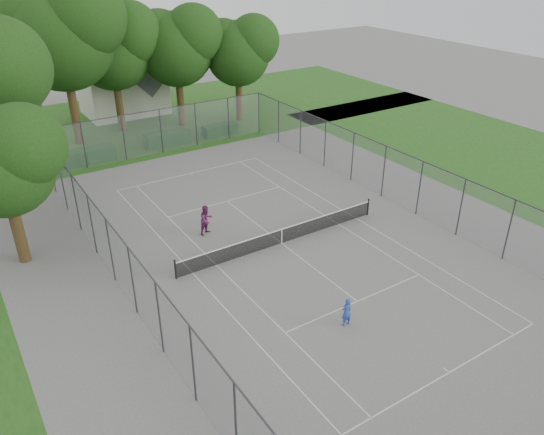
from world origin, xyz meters
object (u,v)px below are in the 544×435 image
house (121,75)px  woman_player (206,220)px  tennis_net (282,235)px  girl_player (347,312)px

house → woman_player: (-4.15, -25.82, -2.80)m
tennis_net → girl_player: 7.56m
girl_player → woman_player: 10.80m
house → woman_player: bearing=-99.1°
tennis_net → woman_player: (-2.98, 3.31, 0.37)m
tennis_net → girl_player: size_ratio=9.10×
tennis_net → woman_player: bearing=132.0°
tennis_net → house: size_ratio=1.41×
tennis_net → woman_player: woman_player is taller
house → woman_player: house is taller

